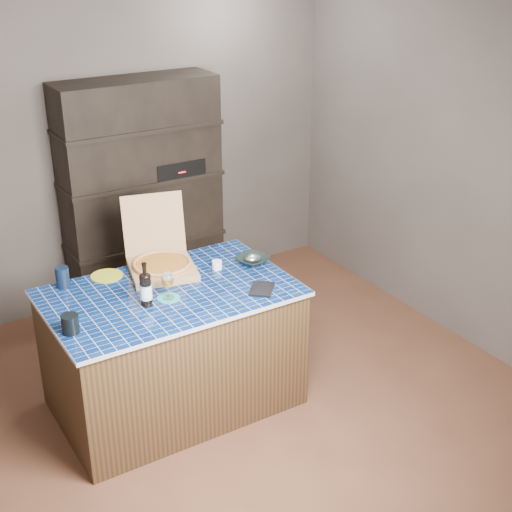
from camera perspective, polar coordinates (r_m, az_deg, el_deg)
room at (r=4.17m, az=-1.12°, el=3.23°), size 3.50×3.50×3.50m
shelving_unit at (r=5.58m, az=-9.06°, el=4.78°), size 1.20×0.41×1.80m
kitchen_island at (r=4.49m, az=-6.67°, el=-7.36°), size 1.47×0.94×0.81m
pizza_box at (r=4.52m, az=-7.58°, el=-0.49°), size 0.50×0.56×0.43m
mead_bottle at (r=4.11m, az=-8.81°, el=-2.61°), size 0.07×0.07×0.27m
teal_trivet at (r=4.21m, az=-7.01°, el=-3.37°), size 0.14×0.14×0.01m
wine_glass at (r=4.15m, az=-7.09°, el=-1.94°), size 0.07×0.07×0.17m
tumbler at (r=3.94m, az=-14.64°, el=-5.28°), size 0.09×0.09×0.11m
dvd_case at (r=4.27m, az=0.47°, el=-2.66°), size 0.22×0.23×0.01m
bowl at (r=4.60m, az=-0.26°, el=-0.33°), size 0.25×0.25×0.05m
foil_contents at (r=4.59m, az=-0.26°, el=-0.16°), size 0.11×0.09×0.05m
white_jar at (r=4.53m, az=-3.14°, el=-0.71°), size 0.06×0.06×0.06m
navy_cup at (r=4.44m, az=-15.22°, el=-1.65°), size 0.08×0.08×0.13m
green_trivet at (r=4.54m, az=-11.85°, el=-1.56°), size 0.20×0.20×0.01m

